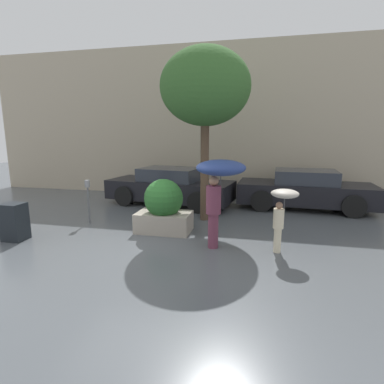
# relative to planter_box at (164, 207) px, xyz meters

# --- Properties ---
(ground_plane) EXTENTS (40.00, 40.00, 0.00)m
(ground_plane) POSITION_rel_planter_box_xyz_m (-0.41, -1.43, -0.65)
(ground_plane) COLOR #51565B
(building_facade) EXTENTS (18.00, 0.30, 6.00)m
(building_facade) POSITION_rel_planter_box_xyz_m (-0.41, 5.07, 2.35)
(building_facade) COLOR #B7A88E
(building_facade) RESTS_ON ground
(planter_box) EXTENTS (1.40, 1.00, 1.39)m
(planter_box) POSITION_rel_planter_box_xyz_m (0.00, 0.00, 0.00)
(planter_box) COLOR #9E9384
(planter_box) RESTS_ON ground
(person_adult) EXTENTS (1.07, 1.07, 1.97)m
(person_adult) POSITION_rel_planter_box_xyz_m (1.53, -0.83, 0.94)
(person_adult) COLOR brown
(person_adult) RESTS_ON ground
(person_child) EXTENTS (0.57, 0.57, 1.38)m
(person_child) POSITION_rel_planter_box_xyz_m (2.88, -0.81, 0.38)
(person_child) COLOR beige
(person_child) RESTS_ON ground
(parked_car_near) EXTENTS (4.72, 2.43, 1.32)m
(parked_car_near) POSITION_rel_planter_box_xyz_m (-0.75, 3.08, -0.02)
(parked_car_near) COLOR black
(parked_car_near) RESTS_ON ground
(parked_car_far) EXTENTS (4.51, 2.11, 1.32)m
(parked_car_far) POSITION_rel_planter_box_xyz_m (3.92, 3.46, -0.02)
(parked_car_far) COLOR black
(parked_car_far) RESTS_ON ground
(street_tree) EXTENTS (2.52, 2.52, 4.87)m
(street_tree) POSITION_rel_planter_box_xyz_m (0.83, 1.34, 3.12)
(street_tree) COLOR brown
(street_tree) RESTS_ON ground
(parking_meter) EXTENTS (0.14, 0.14, 1.24)m
(parking_meter) POSITION_rel_planter_box_xyz_m (-2.34, 0.29, 0.24)
(parking_meter) COLOR #595B60
(parking_meter) RESTS_ON ground
(newspaper_box) EXTENTS (0.50, 0.44, 0.90)m
(newspaper_box) POSITION_rel_planter_box_xyz_m (-3.30, -1.39, -0.20)
(newspaper_box) COLOR #1E2328
(newspaper_box) RESTS_ON ground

